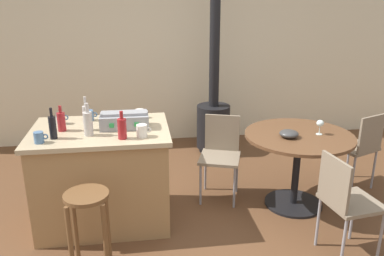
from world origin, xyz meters
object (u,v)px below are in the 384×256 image
at_px(folding_chair_near, 221,151).
at_px(bottle_2, 88,123).
at_px(cup_2, 140,114).
at_px(bottle_3, 53,127).
at_px(wooden_stool, 88,215).
at_px(bottle_0, 61,121).
at_px(dining_table, 298,151).
at_px(bottle_4, 122,128).
at_px(kitchen_island, 103,175).
at_px(toolbox, 124,120).
at_px(wine_glass, 320,124).
at_px(serving_bowl, 289,134).
at_px(cup_4, 39,137).
at_px(cup_0, 90,115).
at_px(folding_chair_far, 345,198).
at_px(cup_1, 61,118).
at_px(cup_3, 142,131).
at_px(bottle_1, 86,117).
at_px(wood_stove, 213,114).
at_px(folding_chair_left, 359,145).

height_order(folding_chair_near, bottle_2, bottle_2).
bearing_deg(cup_2, bottle_3, -146.28).
height_order(wooden_stool, bottle_0, bottle_0).
height_order(dining_table, bottle_4, bottle_4).
distance_m(folding_chair_near, bottle_2, 1.43).
relative_size(kitchen_island, bottle_0, 5.36).
relative_size(toolbox, bottle_0, 1.88).
height_order(wine_glass, serving_bowl, wine_glass).
distance_m(wooden_stool, wine_glass, 2.27).
bearing_deg(cup_4, cup_0, 58.17).
height_order(folding_chair_far, bottle_3, bottle_3).
xyz_separation_m(cup_1, cup_3, (0.73, -0.46, 0.00)).
bearing_deg(folding_chair_near, bottle_0, -167.71).
height_order(wooden_stool, serving_bowl, serving_bowl).
relative_size(dining_table, cup_1, 9.74).
bearing_deg(cup_4, bottle_2, 18.70).
distance_m(kitchen_island, bottle_3, 0.69).
xyz_separation_m(kitchen_island, serving_bowl, (1.74, -0.05, 0.34)).
height_order(bottle_2, cup_4, bottle_2).
xyz_separation_m(bottle_1, cup_3, (0.47, -0.24, -0.06)).
bearing_deg(toolbox, wooden_stool, -110.96).
height_order(folding_chair_far, wine_glass, wine_glass).
bearing_deg(bottle_0, dining_table, 0.44).
xyz_separation_m(kitchen_island, wood_stove, (1.34, 1.57, 0.06)).
relative_size(folding_chair_near, folding_chair_left, 0.99).
bearing_deg(cup_2, bottle_1, -147.16).
height_order(folding_chair_left, toolbox, toolbox).
bearing_deg(dining_table, bottle_2, -175.01).
distance_m(bottle_0, cup_1, 0.21).
relative_size(wooden_stool, bottle_4, 2.79).
height_order(bottle_0, bottle_2, bottle_2).
bearing_deg(dining_table, toolbox, -179.85).
bearing_deg(wood_stove, wine_glass, -65.47).
height_order(bottle_0, bottle_3, bottle_3).
bearing_deg(serving_bowl, bottle_3, -175.98).
bearing_deg(toolbox, bottle_2, -150.70).
xyz_separation_m(wooden_stool, cup_0, (-0.04, 1.00, 0.48)).
bearing_deg(cup_1, bottle_1, -40.34).
bearing_deg(bottle_4, cup_3, 7.62).
height_order(bottle_4, cup_2, bottle_4).
bearing_deg(cup_1, cup_4, -100.57).
relative_size(cup_3, serving_bowl, 0.70).
bearing_deg(folding_chair_left, serving_bowl, -161.41).
height_order(folding_chair_far, cup_0, cup_0).
distance_m(bottle_1, cup_3, 0.53).
xyz_separation_m(bottle_0, bottle_3, (-0.04, -0.19, 0.01)).
bearing_deg(folding_chair_near, wooden_stool, -139.63).
xyz_separation_m(kitchen_island, wooden_stool, (-0.06, -0.72, 0.02)).
relative_size(wooden_stool, folding_chair_left, 0.76).
height_order(wooden_stool, wood_stove, wood_stove).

